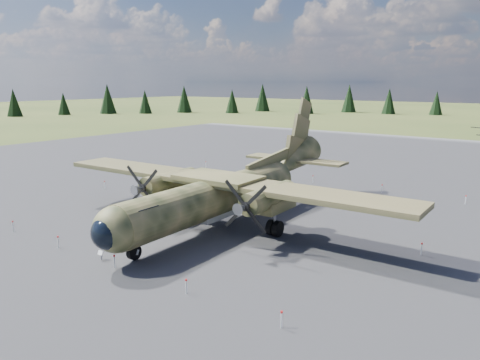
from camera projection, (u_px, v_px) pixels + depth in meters
The scene contains 7 objects.
ground at pixel (225, 214), 40.52m from camera, with size 500.00×500.00×0.00m, color brown.
apron at pixel (285, 193), 48.38m from camera, with size 120.00×120.00×0.04m, color slate.
transport_plane at pixel (227, 187), 37.38m from camera, with size 31.23×28.39×10.31m.
info_placard_left at pixel (101, 254), 29.94m from camera, with size 0.42×0.20×0.65m.
info_placard_right at pixel (136, 253), 29.84m from camera, with size 0.52×0.28×0.77m.
barrier_fence at pixel (221, 208), 40.63m from camera, with size 33.12×29.62×0.85m.
treeline at pixel (216, 160), 39.31m from camera, with size 298.45×305.51×10.92m.
Camera 1 is at (24.30, -30.60, 11.21)m, focal length 35.00 mm.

